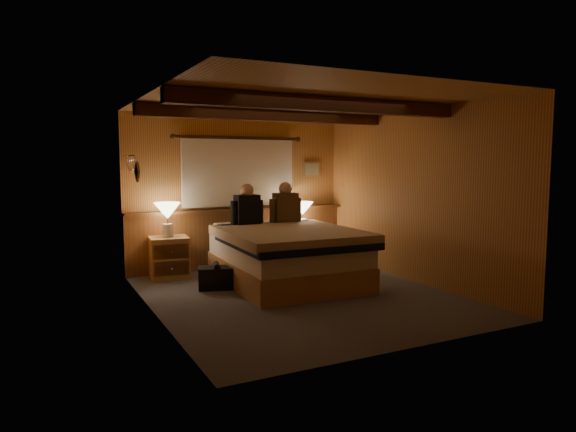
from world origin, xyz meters
TOP-DOWN VIEW (x-y plane):
  - floor at (0.00, 0.00)m, footprint 4.20×4.20m
  - ceiling at (0.00, 0.00)m, footprint 4.20×4.20m
  - wall_back at (0.00, 2.10)m, footprint 3.60×0.00m
  - wall_left at (-1.80, 0.00)m, footprint 0.00×4.20m
  - wall_right at (1.80, 0.00)m, footprint 0.00×4.20m
  - wall_front at (0.00, -2.10)m, footprint 3.60×0.00m
  - wainscot at (0.00, 2.04)m, footprint 3.60×0.23m
  - curtain_window at (0.00, 2.03)m, footprint 2.18×0.09m
  - ceiling_beams at (0.00, 0.15)m, footprint 3.60×1.65m
  - coat_rail at (-1.72, 1.58)m, footprint 0.05×0.55m
  - framed_print at (1.35, 2.08)m, footprint 0.30×0.04m
  - bed at (0.16, 0.67)m, footprint 1.79×2.28m
  - nightstand_left at (-1.21, 1.73)m, footprint 0.59×0.54m
  - nightstand_right at (1.02, 1.74)m, footprint 0.61×0.57m
  - lamp_left at (-1.22, 1.75)m, footprint 0.38×0.38m
  - lamp_right at (1.00, 1.75)m, footprint 0.34×0.34m
  - person_left at (-0.11, 1.43)m, footprint 0.52×0.22m
  - person_right at (0.53, 1.46)m, footprint 0.53×0.22m
  - duffel_bag at (-0.81, 0.79)m, footprint 0.54×0.41m

SIDE VIEW (x-z plane):
  - floor at x=0.00m, z-range 0.00..0.00m
  - duffel_bag at x=-0.81m, z-range -0.02..0.32m
  - nightstand_right at x=1.02m, z-range 0.00..0.58m
  - nightstand_left at x=-1.21m, z-range 0.00..0.59m
  - bed at x=0.16m, z-range 0.01..0.77m
  - wainscot at x=0.00m, z-range 0.02..0.96m
  - lamp_right at x=1.00m, z-range 0.67..1.12m
  - lamp_left at x=-1.22m, z-range 0.69..1.19m
  - person_left at x=-0.11m, z-range 0.68..1.31m
  - person_right at x=0.53m, z-range 0.68..1.32m
  - wall_left at x=-1.80m, z-range -0.90..3.30m
  - wall_right at x=1.80m, z-range -0.90..3.30m
  - wall_back at x=0.00m, z-range -0.60..3.00m
  - wall_front at x=0.00m, z-range -0.60..3.00m
  - curtain_window at x=0.00m, z-range 0.96..2.08m
  - framed_print at x=1.35m, z-range 1.43..1.68m
  - coat_rail at x=-1.72m, z-range 1.55..1.79m
  - ceiling_beams at x=0.00m, z-range 2.23..2.39m
  - ceiling at x=0.00m, z-range 2.40..2.40m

